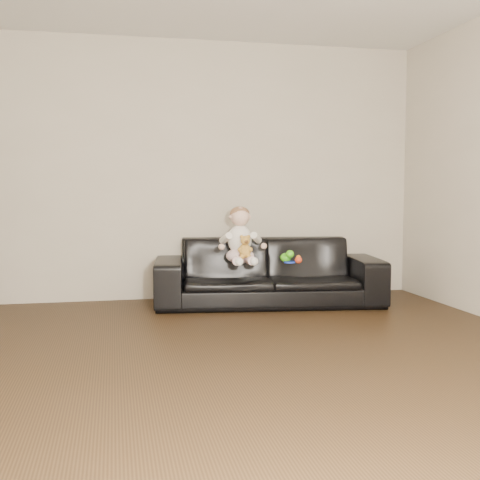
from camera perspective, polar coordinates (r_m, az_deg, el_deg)
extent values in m
plane|color=#322111|center=(3.57, -1.35, -13.18)|extent=(5.50, 5.50, 0.00)
plane|color=#BEB4A0|center=(6.12, -6.12, 6.58)|extent=(5.00, 0.00, 5.00)
imported|color=black|center=(5.82, 2.67, -3.00)|extent=(2.25, 1.10, 0.63)
ellipsoid|color=#F9D2D7|center=(5.64, 0.00, -1.50)|extent=(0.30, 0.27, 0.14)
ellipsoid|color=white|center=(5.64, -0.03, 0.08)|extent=(0.26, 0.22, 0.28)
sphere|color=beige|center=(5.61, 0.00, 2.26)|extent=(0.21, 0.21, 0.18)
ellipsoid|color=#8C603F|center=(5.62, -0.02, 2.54)|extent=(0.21, 0.21, 0.13)
cylinder|color=#F9D2D7|center=(5.46, -0.20, -1.93)|extent=(0.11, 0.23, 0.09)
cylinder|color=#F9D2D7|center=(5.48, 0.93, -1.91)|extent=(0.11, 0.23, 0.09)
sphere|color=white|center=(5.35, -0.06, -2.08)|extent=(0.09, 0.09, 0.08)
sphere|color=white|center=(5.37, 1.32, -2.04)|extent=(0.09, 0.09, 0.08)
cylinder|color=white|center=(5.55, -1.36, 0.17)|extent=(0.09, 0.20, 0.12)
cylinder|color=white|center=(5.61, 1.53, 0.22)|extent=(0.09, 0.20, 0.12)
ellipsoid|color=#BB8A35|center=(5.46, 0.47, -1.02)|extent=(0.14, 0.13, 0.13)
sphere|color=#BB8A35|center=(5.44, 0.50, -0.05)|extent=(0.11, 0.11, 0.09)
sphere|color=#BB8A35|center=(5.44, 0.16, 0.30)|extent=(0.04, 0.04, 0.03)
sphere|color=#BB8A35|center=(5.46, 0.80, 0.31)|extent=(0.04, 0.04, 0.03)
sphere|color=#593819|center=(5.41, 0.59, -0.18)|extent=(0.04, 0.04, 0.03)
ellipsoid|color=#4FD619|center=(5.75, 4.35, -1.67)|extent=(0.13, 0.15, 0.09)
sphere|color=red|center=(5.65, 5.56, -1.89)|extent=(0.08, 0.08, 0.07)
cylinder|color=blue|center=(5.70, 4.72, -2.10)|extent=(0.13, 0.13, 0.01)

